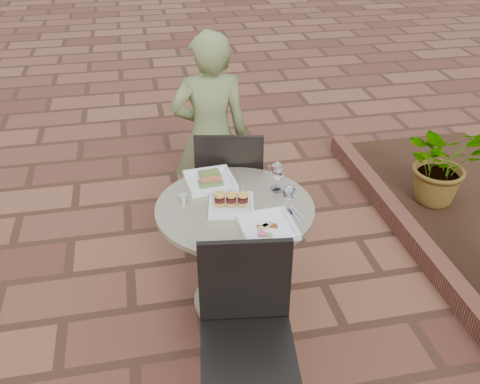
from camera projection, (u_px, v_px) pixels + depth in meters
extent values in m
plane|color=brown|center=(198.00, 300.00, 3.41)|extent=(60.00, 60.00, 0.00)
cylinder|color=gray|center=(235.00, 299.00, 3.39)|extent=(0.52, 0.52, 0.04)
cylinder|color=gray|center=(235.00, 259.00, 3.21)|extent=(0.08, 0.08, 0.70)
cylinder|color=tan|center=(235.00, 208.00, 3.02)|extent=(0.90, 0.90, 0.03)
cube|color=black|center=(230.00, 185.00, 3.74)|extent=(0.52, 0.52, 0.03)
cube|color=black|center=(229.00, 168.00, 3.44)|extent=(0.44, 0.12, 0.46)
cylinder|color=black|center=(256.00, 198.00, 4.03)|extent=(0.02, 0.02, 0.44)
cylinder|color=black|center=(205.00, 198.00, 4.03)|extent=(0.02, 0.02, 0.44)
cylinder|color=black|center=(257.00, 228.00, 3.70)|extent=(0.02, 0.02, 0.44)
cylinder|color=black|center=(202.00, 228.00, 3.70)|extent=(0.02, 0.02, 0.44)
cube|color=black|center=(248.00, 350.00, 2.49)|extent=(0.50, 0.50, 0.03)
cube|color=black|center=(245.00, 280.00, 2.53)|extent=(0.44, 0.09, 0.46)
cylinder|color=black|center=(208.00, 354.00, 2.76)|extent=(0.02, 0.02, 0.44)
cylinder|color=black|center=(281.00, 350.00, 2.78)|extent=(0.02, 0.02, 0.44)
imported|color=olive|center=(210.00, 137.00, 3.73)|extent=(0.55, 0.37, 1.49)
cube|color=white|center=(210.00, 182.00, 3.22)|extent=(0.30, 0.30, 0.01)
cube|color=#C86B46|center=(210.00, 176.00, 3.20)|extent=(0.13, 0.09, 0.04)
cube|color=#53612B|center=(210.00, 173.00, 3.19)|extent=(0.12, 0.08, 0.01)
cube|color=white|center=(231.00, 207.00, 3.00)|extent=(0.29, 0.29, 0.01)
cube|color=white|center=(267.00, 228.00, 2.82)|extent=(0.30, 0.30, 0.01)
ellipsoid|color=#DA5970|center=(262.00, 234.00, 2.75)|extent=(0.05, 0.04, 0.02)
cylinder|color=white|center=(288.00, 211.00, 2.96)|extent=(0.06, 0.06, 0.00)
cylinder|color=white|center=(288.00, 205.00, 2.94)|extent=(0.01, 0.01, 0.08)
ellipsoid|color=white|center=(289.00, 192.00, 2.90)|extent=(0.07, 0.07, 0.09)
cylinder|color=white|center=(289.00, 193.00, 2.90)|extent=(0.06, 0.06, 0.04)
cylinder|color=white|center=(276.00, 188.00, 3.17)|extent=(0.06, 0.06, 0.00)
cylinder|color=white|center=(276.00, 182.00, 3.15)|extent=(0.01, 0.01, 0.08)
ellipsoid|color=white|center=(277.00, 169.00, 3.10)|extent=(0.08, 0.08, 0.10)
cylinder|color=white|center=(277.00, 190.00, 3.15)|extent=(0.05, 0.05, 0.00)
cylinder|color=white|center=(278.00, 185.00, 3.13)|extent=(0.01, 0.01, 0.07)
ellipsoid|color=white|center=(278.00, 174.00, 3.09)|extent=(0.06, 0.06, 0.08)
cylinder|color=silver|center=(183.00, 198.00, 3.05)|extent=(0.07, 0.07, 0.04)
cube|color=brown|center=(410.00, 234.00, 3.89)|extent=(0.12, 3.00, 0.15)
imported|color=#33662D|center=(443.00, 162.00, 4.14)|extent=(0.66, 0.59, 0.68)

